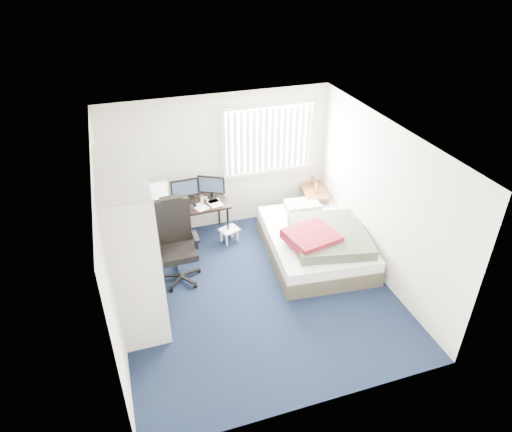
{
  "coord_description": "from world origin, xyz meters",
  "views": [
    {
      "loc": [
        -1.68,
        -5.11,
        4.69
      ],
      "look_at": [
        0.12,
        0.4,
        1.12
      ],
      "focal_mm": 32.0,
      "sensor_mm": 36.0,
      "label": 1
    }
  ],
  "objects_px": {
    "desk": "(184,202)",
    "office_chair": "(177,249)",
    "bed": "(316,241)",
    "nightstand": "(313,191)"
  },
  "relations": [
    {
      "from": "office_chair",
      "to": "bed",
      "type": "distance_m",
      "value": 2.33
    },
    {
      "from": "office_chair",
      "to": "nightstand",
      "type": "bearing_deg",
      "value": 21.16
    },
    {
      "from": "desk",
      "to": "office_chair",
      "type": "height_order",
      "value": "office_chair"
    },
    {
      "from": "nightstand",
      "to": "desk",
      "type": "bearing_deg",
      "value": -178.05
    },
    {
      "from": "desk",
      "to": "office_chair",
      "type": "distance_m",
      "value": 1.07
    },
    {
      "from": "desk",
      "to": "bed",
      "type": "height_order",
      "value": "desk"
    },
    {
      "from": "nightstand",
      "to": "bed",
      "type": "xyz_separation_m",
      "value": [
        -0.49,
        -1.26,
        -0.24
      ]
    },
    {
      "from": "desk",
      "to": "nightstand",
      "type": "relative_size",
      "value": 1.6
    },
    {
      "from": "desk",
      "to": "nightstand",
      "type": "xyz_separation_m",
      "value": [
        2.49,
        0.08,
        -0.23
      ]
    },
    {
      "from": "office_chair",
      "to": "bed",
      "type": "bearing_deg",
      "value": -4.23
    }
  ]
}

